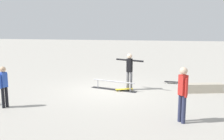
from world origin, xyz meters
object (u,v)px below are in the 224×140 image
at_px(grind_rail, 114,86).
at_px(bystander_red_shirt, 183,92).
at_px(skater_main, 129,69).
at_px(bystander_blue_shirt, 4,85).
at_px(skate_ledge, 203,88).
at_px(skateboard_main, 124,89).
at_px(loose_skateboard_black, 173,82).

height_order(grind_rail, bystander_red_shirt, bystander_red_shirt).
distance_m(skater_main, bystander_blue_shirt, 5.28).
distance_m(grind_rail, skate_ledge, 3.94).
height_order(skate_ledge, bystander_blue_shirt, bystander_blue_shirt).
bearing_deg(grind_rail, skater_main, -156.44).
bearing_deg(bystander_blue_shirt, grind_rail, 154.29).
height_order(bystander_blue_shirt, bystander_red_shirt, bystander_red_shirt).
bearing_deg(skate_ledge, bystander_blue_shirt, 23.26).
bearing_deg(grind_rail, skate_ledge, -160.68).
height_order(skate_ledge, bystander_red_shirt, bystander_red_shirt).
height_order(skater_main, bystander_blue_shirt, skater_main).
height_order(skateboard_main, bystander_red_shirt, bystander_red_shirt).
bearing_deg(skate_ledge, skater_main, 0.95).
relative_size(bystander_red_shirt, loose_skateboard_black, 2.11).
bearing_deg(bystander_blue_shirt, bystander_red_shirt, 107.74).
distance_m(grind_rail, loose_skateboard_black, 3.20).
relative_size(grind_rail, skateboard_main, 2.66).
bearing_deg(skateboard_main, skate_ledge, -19.03).
distance_m(skate_ledge, loose_skateboard_black, 1.94).
xyz_separation_m(skate_ledge, bystander_blue_shirt, (7.46, 3.21, 0.66)).
bearing_deg(skateboard_main, loose_skateboard_black, 15.15).
relative_size(skater_main, skateboard_main, 2.03).
xyz_separation_m(bystander_blue_shirt, loose_skateboard_black, (-6.26, -4.73, -0.78)).
xyz_separation_m(skate_ledge, bystander_red_shirt, (1.31, 3.79, 0.79)).
relative_size(bystander_blue_shirt, loose_skateboard_black, 1.83).
height_order(grind_rail, skateboard_main, grind_rail).
xyz_separation_m(skater_main, bystander_red_shirt, (-1.93, 3.74, 0.02)).
bearing_deg(loose_skateboard_black, skater_main, 46.42).
height_order(skateboard_main, bystander_blue_shirt, bystander_blue_shirt).
xyz_separation_m(skate_ledge, loose_skateboard_black, (1.20, -1.52, -0.12)).
xyz_separation_m(grind_rail, bystander_red_shirt, (-2.63, 3.66, 0.80)).
relative_size(skater_main, bystander_blue_shirt, 1.10).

